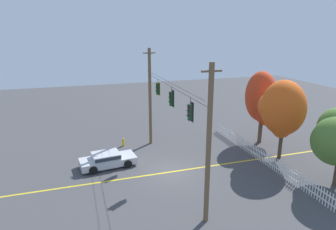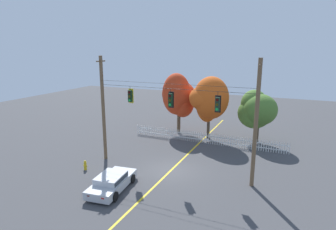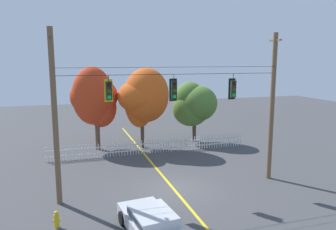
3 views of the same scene
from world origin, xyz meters
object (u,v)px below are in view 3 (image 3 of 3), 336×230
at_px(traffic_signal_northbound_primary, 233,89).
at_px(autumn_maple_mid, 144,97).
at_px(autumn_oak_far_east, 194,104).
at_px(autumn_maple_near_fence, 95,99).
at_px(parked_car, 152,222).
at_px(traffic_signal_eastbound_side, 109,91).
at_px(fire_hydrant, 57,219).
at_px(traffic_signal_westbound_side, 174,90).

bearing_deg(traffic_signal_northbound_primary, autumn_maple_mid, 108.95).
height_order(traffic_signal_northbound_primary, autumn_oak_far_east, traffic_signal_northbound_primary).
relative_size(autumn_maple_mid, autumn_oak_far_east, 1.24).
distance_m(traffic_signal_northbound_primary, autumn_maple_near_fence, 12.48).
bearing_deg(parked_car, traffic_signal_eastbound_side, 103.53).
distance_m(parked_car, fire_hydrant, 4.33).
height_order(autumn_maple_near_fence, autumn_maple_mid, autumn_maple_near_fence).
distance_m(autumn_oak_far_east, fire_hydrant, 17.40).
height_order(autumn_maple_mid, autumn_oak_far_east, autumn_maple_mid).
height_order(traffic_signal_westbound_side, autumn_oak_far_east, traffic_signal_westbound_side).
bearing_deg(autumn_maple_mid, traffic_signal_eastbound_side, -113.16).
bearing_deg(autumn_maple_near_fence, fire_hydrant, -102.73).
height_order(autumn_maple_near_fence, fire_hydrant, autumn_maple_near_fence).
height_order(traffic_signal_eastbound_side, autumn_maple_mid, autumn_maple_mid).
xyz_separation_m(traffic_signal_eastbound_side, autumn_maple_near_fence, (0.10, 10.20, -1.57)).
xyz_separation_m(autumn_maple_near_fence, autumn_oak_far_east, (8.61, -0.14, -0.78)).
bearing_deg(traffic_signal_westbound_side, traffic_signal_eastbound_side, -179.99).
distance_m(traffic_signal_northbound_primary, autumn_oak_far_east, 10.42).
xyz_separation_m(traffic_signal_westbound_side, autumn_maple_near_fence, (-3.43, 10.20, -1.51)).
xyz_separation_m(autumn_oak_far_east, fire_hydrant, (-11.50, -12.69, -3.07)).
bearing_deg(fire_hydrant, traffic_signal_northbound_primary, 14.86).
bearing_deg(parked_car, traffic_signal_northbound_primary, 36.85).
bearing_deg(traffic_signal_northbound_primary, traffic_signal_eastbound_side, -180.00).
bearing_deg(traffic_signal_eastbound_side, fire_hydrant, -136.70).
bearing_deg(traffic_signal_northbound_primary, autumn_oak_far_east, 81.14).
relative_size(autumn_maple_near_fence, autumn_oak_far_east, 1.26).
relative_size(traffic_signal_eastbound_side, autumn_maple_mid, 0.21).
bearing_deg(parked_car, traffic_signal_westbound_side, 61.70).
bearing_deg(traffic_signal_eastbound_side, autumn_maple_near_fence, 89.43).
relative_size(traffic_signal_northbound_primary, autumn_maple_mid, 0.23).
bearing_deg(traffic_signal_westbound_side, traffic_signal_northbound_primary, -0.00).
relative_size(autumn_oak_far_east, parked_car, 1.21).
distance_m(autumn_maple_near_fence, autumn_oak_far_east, 8.64).
xyz_separation_m(traffic_signal_eastbound_side, traffic_signal_westbound_side, (3.53, 0.00, -0.06)).
relative_size(traffic_signal_westbound_side, autumn_maple_mid, 0.22).
distance_m(autumn_maple_mid, fire_hydrant, 14.25).
bearing_deg(traffic_signal_westbound_side, autumn_oak_far_east, 62.77).
relative_size(autumn_maple_near_fence, autumn_maple_mid, 1.02).
bearing_deg(autumn_maple_near_fence, autumn_oak_far_east, -0.96).
relative_size(autumn_maple_near_fence, fire_hydrant, 8.70).
xyz_separation_m(autumn_maple_mid, autumn_oak_far_east, (4.75, 0.80, -0.91)).
distance_m(traffic_signal_westbound_side, autumn_oak_far_east, 11.54).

